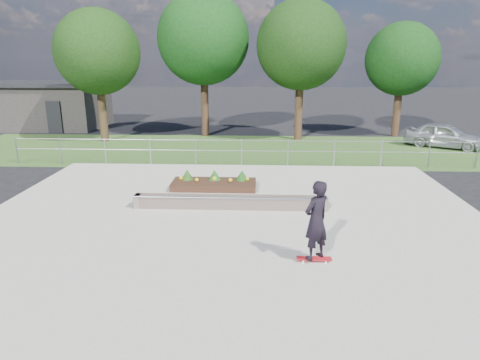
% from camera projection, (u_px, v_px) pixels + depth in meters
% --- Properties ---
extents(ground, '(120.00, 120.00, 0.00)m').
position_uv_depth(ground, '(230.00, 234.00, 11.51)').
color(ground, black).
rests_on(ground, ground).
extents(grass_verge, '(30.00, 8.00, 0.02)m').
position_uv_depth(grass_verge, '(244.00, 150.00, 22.07)').
color(grass_verge, '#305120').
rests_on(grass_verge, ground).
extents(concrete_slab, '(15.00, 15.00, 0.06)m').
position_uv_depth(concrete_slab, '(230.00, 233.00, 11.50)').
color(concrete_slab, '#AEAA9B').
rests_on(concrete_slab, ground).
extents(fence, '(20.06, 0.06, 1.20)m').
position_uv_depth(fence, '(242.00, 149.00, 18.50)').
color(fence, gray).
rests_on(fence, ground).
extents(building, '(8.40, 5.40, 3.00)m').
position_uv_depth(building, '(42.00, 105.00, 28.96)').
color(building, '#2C2927').
rests_on(building, ground).
extents(tree_far_left, '(4.55, 4.55, 7.15)m').
position_uv_depth(tree_far_left, '(97.00, 52.00, 22.99)').
color(tree_far_left, '#342315').
rests_on(tree_far_left, ground).
extents(tree_mid_left, '(5.25, 5.25, 8.25)m').
position_uv_depth(tree_mid_left, '(203.00, 39.00, 24.47)').
color(tree_mid_left, black).
rests_on(tree_mid_left, ground).
extents(tree_mid_right, '(4.90, 4.90, 7.70)m').
position_uv_depth(tree_mid_right, '(301.00, 45.00, 23.38)').
color(tree_mid_right, '#342014').
rests_on(tree_mid_right, ground).
extents(tree_far_right, '(4.20, 4.20, 6.60)m').
position_uv_depth(tree_far_right, '(402.00, 59.00, 24.77)').
color(tree_far_right, '#321F14').
rests_on(tree_far_right, ground).
extents(grind_ledge, '(6.00, 0.44, 0.43)m').
position_uv_depth(grind_ledge, '(230.00, 202.00, 13.28)').
color(grind_ledge, brown).
rests_on(grind_ledge, concrete_slab).
extents(planter_bed, '(3.00, 1.20, 0.61)m').
position_uv_depth(planter_bed, '(214.00, 183.00, 15.39)').
color(planter_bed, black).
rests_on(planter_bed, concrete_slab).
extents(skateboarder, '(0.81, 0.77, 1.94)m').
position_uv_depth(skateboarder, '(316.00, 221.00, 9.59)').
color(skateboarder, white).
rests_on(skateboarder, concrete_slab).
extents(parked_car, '(4.11, 3.25, 1.31)m').
position_uv_depth(parked_car, '(444.00, 135.00, 22.44)').
color(parked_car, '#A8ACB2').
rests_on(parked_car, ground).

